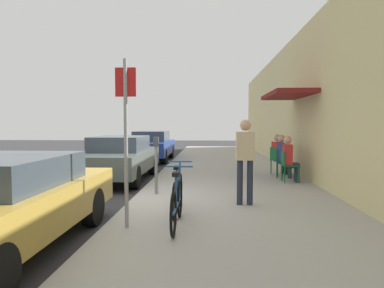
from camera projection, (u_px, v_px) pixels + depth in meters
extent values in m
plane|color=#2D2D30|center=(132.00, 204.00, 7.46)|extent=(60.00, 60.00, 0.00)
cube|color=#9E9B93|center=(230.00, 186.00, 9.34)|extent=(4.50, 32.00, 0.12)
cube|color=beige|center=(322.00, 101.00, 9.08)|extent=(0.30, 32.00, 4.67)
cube|color=maroon|center=(287.00, 95.00, 10.12)|extent=(1.10, 2.80, 0.12)
cube|color=#333D47|center=(4.00, 171.00, 4.65)|extent=(1.48, 2.11, 0.40)
cylinder|color=black|center=(93.00, 207.00, 5.86)|extent=(0.22, 0.64, 0.64)
cylinder|color=black|center=(3.00, 206.00, 5.94)|extent=(0.22, 0.64, 0.64)
cube|color=#47514C|center=(119.00, 161.00, 10.56)|extent=(1.80, 4.40, 0.60)
cube|color=#333D47|center=(120.00, 143.00, 10.68)|extent=(1.48, 2.11, 0.44)
cylinder|color=black|center=(152.00, 165.00, 11.90)|extent=(0.22, 0.64, 0.64)
cylinder|color=black|center=(107.00, 165.00, 11.98)|extent=(0.22, 0.64, 0.64)
cylinder|color=black|center=(135.00, 177.00, 9.18)|extent=(0.22, 0.64, 0.64)
cylinder|color=black|center=(77.00, 177.00, 9.26)|extent=(0.22, 0.64, 0.64)
cube|color=navy|center=(151.00, 148.00, 16.37)|extent=(1.80, 4.40, 0.61)
cube|color=#333D47|center=(152.00, 136.00, 16.49)|extent=(1.48, 2.11, 0.48)
cylinder|color=black|center=(171.00, 152.00, 17.71)|extent=(0.22, 0.64, 0.64)
cylinder|color=black|center=(141.00, 152.00, 17.79)|extent=(0.22, 0.64, 0.64)
cylinder|color=black|center=(164.00, 157.00, 14.99)|extent=(0.22, 0.64, 0.64)
cylinder|color=black|center=(128.00, 157.00, 15.07)|extent=(0.22, 0.64, 0.64)
cylinder|color=slate|center=(156.00, 170.00, 7.94)|extent=(0.07, 0.07, 1.10)
cube|color=#383D42|center=(156.00, 142.00, 7.90)|extent=(0.12, 0.10, 0.22)
cylinder|color=gray|center=(126.00, 144.00, 5.27)|extent=(0.06, 0.06, 2.60)
cube|color=red|center=(126.00, 82.00, 5.24)|extent=(0.32, 0.02, 0.44)
torus|color=black|center=(180.00, 198.00, 5.92)|extent=(0.04, 0.66, 0.66)
torus|color=black|center=(173.00, 214.00, 4.87)|extent=(0.04, 0.66, 0.66)
cylinder|color=#1E4C8C|center=(177.00, 206.00, 5.40)|extent=(0.04, 1.05, 0.04)
cylinder|color=#1E4C8C|center=(176.00, 192.00, 5.23)|extent=(0.04, 0.04, 0.50)
cube|color=black|center=(176.00, 174.00, 5.22)|extent=(0.10, 0.20, 0.06)
cylinder|color=#1E4C8C|center=(179.00, 183.00, 5.86)|extent=(0.03, 0.03, 0.56)
cylinder|color=#1E4C8C|center=(179.00, 167.00, 5.84)|extent=(0.46, 0.03, 0.03)
torus|color=black|center=(180.00, 190.00, 6.72)|extent=(0.04, 0.66, 0.66)
torus|color=black|center=(175.00, 202.00, 5.67)|extent=(0.04, 0.66, 0.66)
cylinder|color=#1E4C8C|center=(178.00, 195.00, 6.19)|extent=(0.04, 1.05, 0.04)
cylinder|color=#1E4C8C|center=(177.00, 183.00, 6.03)|extent=(0.04, 0.04, 0.50)
cube|color=black|center=(177.00, 168.00, 6.01)|extent=(0.10, 0.20, 0.06)
cylinder|color=#1E4C8C|center=(180.00, 176.00, 6.65)|extent=(0.03, 0.03, 0.56)
cylinder|color=#1E4C8C|center=(180.00, 162.00, 6.63)|extent=(0.46, 0.03, 0.03)
cylinder|color=#14592D|center=(296.00, 173.00, 9.76)|extent=(0.04, 0.04, 0.45)
cylinder|color=#14592D|center=(299.00, 175.00, 9.38)|extent=(0.04, 0.04, 0.45)
cylinder|color=#14592D|center=(282.00, 173.00, 9.79)|extent=(0.04, 0.04, 0.45)
cylinder|color=#14592D|center=(285.00, 175.00, 9.41)|extent=(0.04, 0.04, 0.45)
cube|color=#14592D|center=(290.00, 165.00, 9.57)|extent=(0.45, 0.45, 0.03)
cube|color=#14592D|center=(283.00, 158.00, 9.58)|extent=(0.04, 0.44, 0.40)
cylinder|color=#232838|center=(296.00, 173.00, 9.67)|extent=(0.11, 0.11, 0.47)
cylinder|color=#232838|center=(291.00, 165.00, 9.67)|extent=(0.36, 0.15, 0.14)
cylinder|color=#232838|center=(298.00, 174.00, 9.47)|extent=(0.11, 0.11, 0.47)
cylinder|color=#232838|center=(293.00, 166.00, 9.47)|extent=(0.36, 0.15, 0.14)
cube|color=#B22626|center=(288.00, 155.00, 9.56)|extent=(0.23, 0.37, 0.56)
sphere|color=tan|center=(288.00, 140.00, 9.54)|extent=(0.22, 0.22, 0.22)
cylinder|color=#14592D|center=(290.00, 170.00, 10.54)|extent=(0.04, 0.04, 0.45)
cylinder|color=#14592D|center=(290.00, 171.00, 10.18)|extent=(0.04, 0.04, 0.45)
cylinder|color=#14592D|center=(278.00, 169.00, 10.65)|extent=(0.04, 0.04, 0.45)
cylinder|color=#14592D|center=(277.00, 171.00, 10.29)|extent=(0.04, 0.04, 0.45)
cube|color=#14592D|center=(284.00, 162.00, 10.40)|extent=(0.53, 0.53, 0.03)
cube|color=#14592D|center=(277.00, 155.00, 10.45)|extent=(0.13, 0.43, 0.40)
cylinder|color=#232838|center=(290.00, 170.00, 10.46)|extent=(0.11, 0.11, 0.47)
cylinder|color=#232838|center=(286.00, 162.00, 10.48)|extent=(0.38, 0.22, 0.14)
cylinder|color=#232838|center=(290.00, 170.00, 10.27)|extent=(0.11, 0.11, 0.47)
cylinder|color=#232838|center=(286.00, 162.00, 10.29)|extent=(0.38, 0.22, 0.14)
cube|color=#334C99|center=(281.00, 152.00, 10.41)|extent=(0.30, 0.40, 0.56)
sphere|color=tan|center=(281.00, 139.00, 10.38)|extent=(0.22, 0.22, 0.22)
cylinder|color=#14592D|center=(281.00, 166.00, 11.33)|extent=(0.04, 0.04, 0.45)
cylinder|color=#14592D|center=(288.00, 168.00, 10.97)|extent=(0.04, 0.04, 0.45)
cylinder|color=#14592D|center=(271.00, 167.00, 11.23)|extent=(0.04, 0.04, 0.45)
cylinder|color=#14592D|center=(277.00, 168.00, 10.87)|extent=(0.04, 0.04, 0.45)
cube|color=#14592D|center=(279.00, 160.00, 11.09)|extent=(0.56, 0.56, 0.03)
cube|color=#14592D|center=(274.00, 154.00, 11.02)|extent=(0.17, 0.43, 0.40)
cylinder|color=#232838|center=(283.00, 166.00, 11.24)|extent=(0.11, 0.11, 0.47)
cylinder|color=#232838|center=(279.00, 159.00, 11.19)|extent=(0.39, 0.25, 0.14)
cylinder|color=#232838|center=(286.00, 167.00, 11.05)|extent=(0.11, 0.11, 0.47)
cylinder|color=#232838|center=(282.00, 160.00, 11.00)|extent=(0.39, 0.25, 0.14)
cube|color=#B22626|center=(277.00, 151.00, 11.05)|extent=(0.32, 0.41, 0.56)
sphere|color=tan|center=(277.00, 138.00, 11.02)|extent=(0.22, 0.22, 0.22)
cylinder|color=#232838|center=(240.00, 182.00, 6.86)|extent=(0.12, 0.12, 0.90)
cylinder|color=#232838|center=(250.00, 182.00, 6.85)|extent=(0.12, 0.12, 0.90)
cube|color=#CCB28C|center=(245.00, 146.00, 6.81)|extent=(0.36, 0.22, 0.56)
sphere|color=tan|center=(245.00, 125.00, 6.79)|extent=(0.22, 0.22, 0.22)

